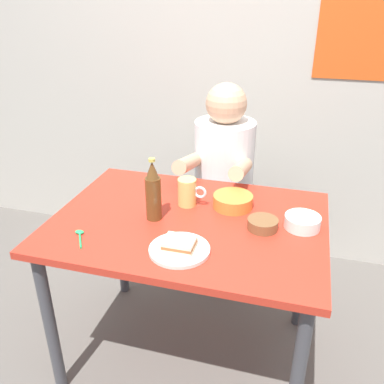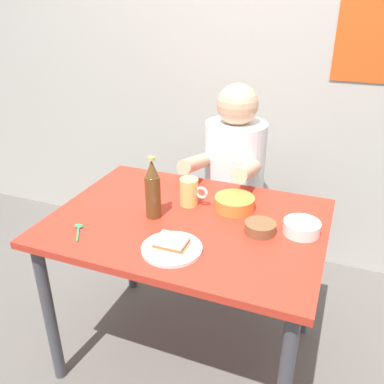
{
  "view_description": "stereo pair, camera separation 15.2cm",
  "coord_description": "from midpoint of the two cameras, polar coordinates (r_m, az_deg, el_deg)",
  "views": [
    {
      "loc": [
        0.41,
        -1.4,
        1.58
      ],
      "look_at": [
        0.0,
        0.05,
        0.84
      ],
      "focal_mm": 38.64,
      "sensor_mm": 36.0,
      "label": 1
    },
    {
      "loc": [
        0.55,
        -1.35,
        1.58
      ],
      "look_at": [
        0.0,
        0.05,
        0.84
      ],
      "focal_mm": 38.64,
      "sensor_mm": 36.0,
      "label": 2
    }
  ],
  "objects": [
    {
      "name": "wall_back",
      "position": [
        2.49,
        4.79,
        19.61
      ],
      "size": [
        4.4,
        0.09,
        2.6
      ],
      "color": "#ADA89E",
      "rests_on": "ground"
    },
    {
      "name": "dining_table",
      "position": [
        1.73,
        -2.98,
        -6.51
      ],
      "size": [
        1.1,
        0.8,
        0.74
      ],
      "color": "#B72D1E",
      "rests_on": "ground"
    },
    {
      "name": "rice_bowl_white",
      "position": [
        1.65,
        12.49,
        -4.04
      ],
      "size": [
        0.14,
        0.14,
        0.05
      ],
      "color": "silver",
      "rests_on": "dining_table"
    },
    {
      "name": "stool",
      "position": [
        2.4,
        2.33,
        -4.74
      ],
      "size": [
        0.34,
        0.34,
        0.45
      ],
      "color": "#4C4C51",
      "rests_on": "ground"
    },
    {
      "name": "soup_bowl_orange",
      "position": [
        1.76,
        3.23,
        -1.23
      ],
      "size": [
        0.17,
        0.17,
        0.05
      ],
      "color": "orange",
      "rests_on": "dining_table"
    },
    {
      "name": "person_seated",
      "position": [
        2.21,
        2.45,
        4.44
      ],
      "size": [
        0.33,
        0.56,
        0.72
      ],
      "color": "white",
      "rests_on": "stool"
    },
    {
      "name": "ground_plane",
      "position": [
        2.15,
        -2.55,
        -21.16
      ],
      "size": [
        6.0,
        6.0,
        0.0
      ],
      "primitive_type": "plane",
      "color": "#59544F"
    },
    {
      "name": "beer_mug",
      "position": [
        1.77,
        -3.06,
        -0.06
      ],
      "size": [
        0.13,
        0.08,
        0.12
      ],
      "color": "#D1BC66",
      "rests_on": "dining_table"
    },
    {
      "name": "spoon",
      "position": [
        1.65,
        -17.82,
        -5.76
      ],
      "size": [
        0.08,
        0.11,
        0.01
      ],
      "color": "#26A559",
      "rests_on": "dining_table"
    },
    {
      "name": "sandwich",
      "position": [
        1.47,
        -4.73,
        -7.22
      ],
      "size": [
        0.11,
        0.09,
        0.04
      ],
      "color": "beige",
      "rests_on": "plate_orange"
    },
    {
      "name": "condiment_bowl_brown",
      "position": [
        1.62,
        7.1,
        -4.42
      ],
      "size": [
        0.12,
        0.12,
        0.04
      ],
      "color": "brown",
      "rests_on": "dining_table"
    },
    {
      "name": "plate_orange",
      "position": [
        1.49,
        -4.69,
        -8.02
      ],
      "size": [
        0.22,
        0.22,
        0.01
      ],
      "primitive_type": "cylinder",
      "color": "silver",
      "rests_on": "dining_table"
    },
    {
      "name": "beer_bottle",
      "position": [
        1.65,
        -8.01,
        -0.07
      ],
      "size": [
        0.06,
        0.06,
        0.26
      ],
      "color": "#593819",
      "rests_on": "dining_table"
    }
  ]
}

